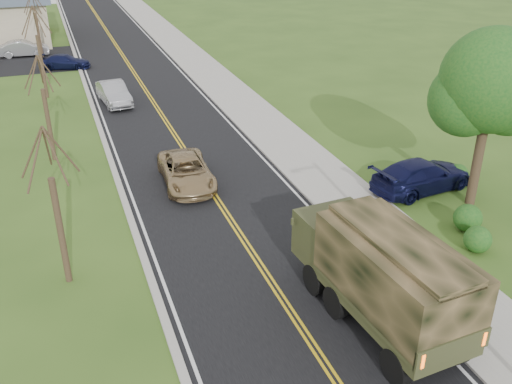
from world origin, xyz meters
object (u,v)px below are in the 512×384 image
suv_champagne (186,171)px  pickup_navy (422,175)px  military_truck (382,270)px  sedan_silver (114,93)px

suv_champagne → pickup_navy: pickup_navy is taller
military_truck → suv_champagne: bearing=100.8°
suv_champagne → pickup_navy: bearing=-20.3°
military_truck → suv_champagne: 12.97m
pickup_navy → sedan_silver: bearing=24.5°
sedan_silver → pickup_navy: size_ratio=0.86×
suv_champagne → sedan_silver: bearing=99.6°
suv_champagne → sedan_silver: size_ratio=1.09×
suv_champagne → sedan_silver: sedan_silver is taller
suv_champagne → pickup_navy: (10.55, -4.53, 0.08)m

